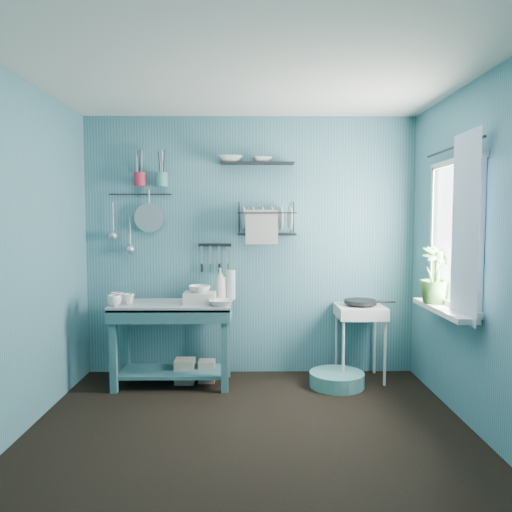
{
  "coord_description": "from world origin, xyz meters",
  "views": [
    {
      "loc": [
        0.01,
        -3.36,
        1.5
      ],
      "look_at": [
        0.05,
        0.85,
        1.2
      ],
      "focal_mm": 35.0,
      "sensor_mm": 36.0,
      "label": 1
    }
  ],
  "objects_px": {
    "water_bottle": "(231,284)",
    "frying_pan": "(360,302)",
    "potted_plant": "(435,275)",
    "storage_tin_small": "(207,371)",
    "work_counter": "(173,344)",
    "soap_bottle": "(220,284)",
    "hotplate_stand": "(360,342)",
    "mug_left": "(114,301)",
    "colander": "(149,218)",
    "mug_right": "(117,298)",
    "utensil_cup_teal": "(162,180)",
    "floor_basin": "(337,379)",
    "storage_tin_large": "(185,371)",
    "mug_mid": "(129,299)",
    "dish_rack": "(267,218)",
    "wash_tub": "(200,298)",
    "utensil_cup_magenta": "(140,179)"
  },
  "relations": [
    {
      "from": "mug_right",
      "to": "water_bottle",
      "type": "bearing_deg",
      "value": 12.17
    },
    {
      "from": "storage_tin_large",
      "to": "floor_basin",
      "type": "height_order",
      "value": "storage_tin_large"
    },
    {
      "from": "wash_tub",
      "to": "utensil_cup_magenta",
      "type": "height_order",
      "value": "utensil_cup_magenta"
    },
    {
      "from": "storage_tin_small",
      "to": "utensil_cup_teal",
      "type": "bearing_deg",
      "value": 152.73
    },
    {
      "from": "soap_bottle",
      "to": "colander",
      "type": "relative_size",
      "value": 1.07
    },
    {
      "from": "storage_tin_large",
      "to": "floor_basin",
      "type": "xyz_separation_m",
      "value": [
        1.39,
        -0.12,
        -0.04
      ]
    },
    {
      "from": "colander",
      "to": "potted_plant",
      "type": "bearing_deg",
      "value": -18.25
    },
    {
      "from": "mug_mid",
      "to": "hotplate_stand",
      "type": "relative_size",
      "value": 0.14
    },
    {
      "from": "work_counter",
      "to": "frying_pan",
      "type": "distance_m",
      "value": 1.78
    },
    {
      "from": "wash_tub",
      "to": "colander",
      "type": "relative_size",
      "value": 1.0
    },
    {
      "from": "frying_pan",
      "to": "storage_tin_large",
      "type": "height_order",
      "value": "frying_pan"
    },
    {
      "from": "mug_mid",
      "to": "colander",
      "type": "height_order",
      "value": "colander"
    },
    {
      "from": "water_bottle",
      "to": "mug_right",
      "type": "bearing_deg",
      "value": -167.83
    },
    {
      "from": "mug_left",
      "to": "work_counter",
      "type": "bearing_deg",
      "value": 18.43
    },
    {
      "from": "mug_left",
      "to": "potted_plant",
      "type": "xyz_separation_m",
      "value": [
        2.69,
        -0.32,
        0.26
      ]
    },
    {
      "from": "mug_left",
      "to": "floor_basin",
      "type": "relative_size",
      "value": 0.25
    },
    {
      "from": "utensil_cup_magenta",
      "to": "floor_basin",
      "type": "xyz_separation_m",
      "value": [
        1.83,
        -0.37,
        -1.83
      ]
    },
    {
      "from": "wash_tub",
      "to": "floor_basin",
      "type": "distance_m",
      "value": 1.44
    },
    {
      "from": "mug_left",
      "to": "wash_tub",
      "type": "height_order",
      "value": "wash_tub"
    },
    {
      "from": "mug_left",
      "to": "colander",
      "type": "xyz_separation_m",
      "value": [
        0.21,
        0.49,
        0.72
      ]
    },
    {
      "from": "potted_plant",
      "to": "storage_tin_small",
      "type": "relative_size",
      "value": 2.3
    },
    {
      "from": "dish_rack",
      "to": "mug_right",
      "type": "bearing_deg",
      "value": -170.0
    },
    {
      "from": "dish_rack",
      "to": "colander",
      "type": "bearing_deg",
      "value": 175.36
    },
    {
      "from": "dish_rack",
      "to": "utensil_cup_teal",
      "type": "xyz_separation_m",
      "value": [
        -1.0,
        0.05,
        0.37
      ]
    },
    {
      "from": "potted_plant",
      "to": "floor_basin",
      "type": "xyz_separation_m",
      "value": [
        -0.72,
        0.41,
        -1.0
      ]
    },
    {
      "from": "mug_mid",
      "to": "hotplate_stand",
      "type": "bearing_deg",
      "value": 5.43
    },
    {
      "from": "potted_plant",
      "to": "mug_right",
      "type": "bearing_deg",
      "value": 169.91
    },
    {
      "from": "utensil_cup_magenta",
      "to": "storage_tin_large",
      "type": "xyz_separation_m",
      "value": [
        0.45,
        -0.25,
        -1.78
      ]
    },
    {
      "from": "hotplate_stand",
      "to": "storage_tin_small",
      "type": "xyz_separation_m",
      "value": [
        -1.44,
        -0.06,
        -0.25
      ]
    },
    {
      "from": "dish_rack",
      "to": "utensil_cup_magenta",
      "type": "height_order",
      "value": "utensil_cup_magenta"
    },
    {
      "from": "mug_mid",
      "to": "soap_bottle",
      "type": "relative_size",
      "value": 0.33
    },
    {
      "from": "utensil_cup_magenta",
      "to": "colander",
      "type": "relative_size",
      "value": 0.46
    },
    {
      "from": "utensil_cup_teal",
      "to": "storage_tin_large",
      "type": "xyz_separation_m",
      "value": [
        0.24,
        -0.25,
        -1.78
      ]
    },
    {
      "from": "colander",
      "to": "potted_plant",
      "type": "distance_m",
      "value": 2.65
    },
    {
      "from": "mug_right",
      "to": "utensil_cup_teal",
      "type": "bearing_deg",
      "value": 39.94
    },
    {
      "from": "mug_left",
      "to": "storage_tin_small",
      "type": "bearing_deg",
      "value": 17.1
    },
    {
      "from": "mug_left",
      "to": "potted_plant",
      "type": "distance_m",
      "value": 2.72
    },
    {
      "from": "soap_bottle",
      "to": "water_bottle",
      "type": "distance_m",
      "value": 0.1
    },
    {
      "from": "potted_plant",
      "to": "storage_tin_large",
      "type": "height_order",
      "value": "potted_plant"
    },
    {
      "from": "soap_bottle",
      "to": "hotplate_stand",
      "type": "relative_size",
      "value": 0.43
    },
    {
      "from": "floor_basin",
      "to": "storage_tin_large",
      "type": "bearing_deg",
      "value": 175.06
    },
    {
      "from": "soap_bottle",
      "to": "dish_rack",
      "type": "xyz_separation_m",
      "value": [
        0.44,
        0.05,
        0.62
      ]
    },
    {
      "from": "wash_tub",
      "to": "storage_tin_small",
      "type": "xyz_separation_m",
      "value": [
        0.05,
        0.1,
        -0.7
      ]
    },
    {
      "from": "water_bottle",
      "to": "frying_pan",
      "type": "xyz_separation_m",
      "value": [
        1.22,
        -0.08,
        -0.15
      ]
    },
    {
      "from": "utensil_cup_teal",
      "to": "potted_plant",
      "type": "xyz_separation_m",
      "value": [
        2.34,
        -0.79,
        -0.83
      ]
    },
    {
      "from": "mug_right",
      "to": "colander",
      "type": "bearing_deg",
      "value": 55.4
    },
    {
      "from": "potted_plant",
      "to": "wash_tub",
      "type": "bearing_deg",
      "value": 166.73
    },
    {
      "from": "frying_pan",
      "to": "floor_basin",
      "type": "height_order",
      "value": "frying_pan"
    },
    {
      "from": "mug_right",
      "to": "storage_tin_large",
      "type": "bearing_deg",
      "value": 4.76
    },
    {
      "from": "water_bottle",
      "to": "colander",
      "type": "relative_size",
      "value": 1.0
    }
  ]
}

